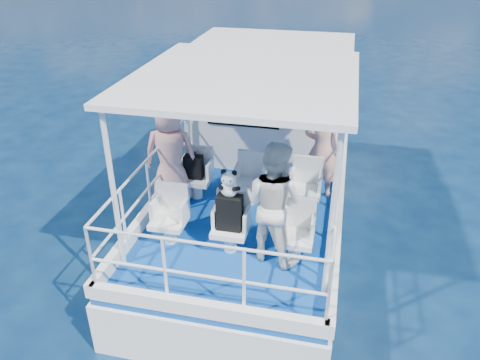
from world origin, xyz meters
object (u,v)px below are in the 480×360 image
Objects in this scene: backpack_center at (230,212)px; panda at (229,183)px; passenger_port_fwd at (171,153)px; passenger_stbd_aft at (273,203)px.

backpack_center is 0.45m from panda.
backpack_center is (1.25, -1.14, -0.22)m from passenger_port_fwd.
passenger_stbd_aft is at bearing 0.78° from panda.
passenger_stbd_aft is (1.83, -1.13, 0.00)m from passenger_port_fwd.
passenger_stbd_aft is 0.63m from panda.
panda is (1.24, -1.13, 0.22)m from passenger_port_fwd.
passenger_stbd_aft is 4.51× the size of panda.
passenger_stbd_aft is at bearing 1.66° from backpack_center.
passenger_port_fwd is 4.51× the size of panda.
passenger_port_fwd and passenger_stbd_aft have the same top height.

